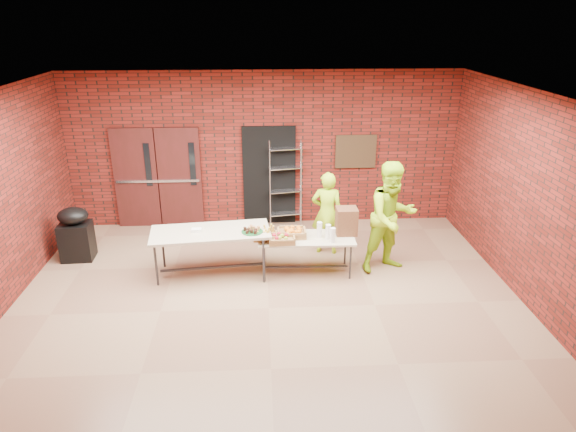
# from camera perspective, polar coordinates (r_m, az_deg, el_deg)

# --- Properties ---
(room) EXTENTS (8.08, 7.08, 3.28)m
(room) POSITION_cam_1_polar(r_m,az_deg,el_deg) (7.32, -2.33, 0.47)
(room) COLOR #886249
(room) RESTS_ON ground
(double_doors) EXTENTS (1.78, 0.12, 2.10)m
(double_doors) POSITION_cam_1_polar(r_m,az_deg,el_deg) (10.95, -14.22, 4.13)
(double_doors) COLOR #401212
(double_doors) RESTS_ON room
(dark_doorway) EXTENTS (1.10, 0.06, 2.10)m
(dark_doorway) POSITION_cam_1_polar(r_m,az_deg,el_deg) (10.77, -2.09, 4.48)
(dark_doorway) COLOR black
(dark_doorway) RESTS_ON room
(bronze_plaque) EXTENTS (0.85, 0.04, 0.70)m
(bronze_plaque) POSITION_cam_1_polar(r_m,az_deg,el_deg) (10.80, 7.53, 7.12)
(bronze_plaque) COLOR #392816
(bronze_plaque) RESTS_ON room
(wire_rack) EXTENTS (0.69, 0.33, 1.82)m
(wire_rack) POSITION_cam_1_polar(r_m,az_deg,el_deg) (10.69, -0.28, 3.56)
(wire_rack) COLOR #B6B6BD
(wire_rack) RESTS_ON room
(table_left) EXTENTS (2.07, 1.03, 0.82)m
(table_left) POSITION_cam_1_polar(r_m,az_deg,el_deg) (8.76, -8.60, -2.07)
(table_left) COLOR tan
(table_left) RESTS_ON room
(table_right) EXTENTS (1.65, 0.72, 0.67)m
(table_right) POSITION_cam_1_polar(r_m,az_deg,el_deg) (8.78, 2.05, -2.71)
(table_right) COLOR tan
(table_right) RESTS_ON room
(basket_bananas) EXTENTS (0.40, 0.31, 0.13)m
(basket_bananas) POSITION_cam_1_polar(r_m,az_deg,el_deg) (8.69, -2.53, -2.20)
(basket_bananas) COLOR #A57242
(basket_bananas) RESTS_ON table_right
(basket_oranges) EXTENTS (0.48, 0.37, 0.15)m
(basket_oranges) POSITION_cam_1_polar(r_m,az_deg,el_deg) (8.78, 0.41, -1.85)
(basket_oranges) COLOR #A57242
(basket_oranges) RESTS_ON table_right
(basket_apples) EXTENTS (0.43, 0.34, 0.14)m
(basket_apples) POSITION_cam_1_polar(r_m,az_deg,el_deg) (8.56, -0.68, -2.54)
(basket_apples) COLOR #A57242
(basket_apples) RESTS_ON table_right
(muffin_tray) EXTENTS (0.36, 0.36, 0.09)m
(muffin_tray) POSITION_cam_1_polar(r_m,az_deg,el_deg) (8.60, -4.00, -1.54)
(muffin_tray) COLOR #155122
(muffin_tray) RESTS_ON table_left
(napkin_box) EXTENTS (0.16, 0.11, 0.05)m
(napkin_box) POSITION_cam_1_polar(r_m,az_deg,el_deg) (8.73, -10.15, -1.56)
(napkin_box) COLOR white
(napkin_box) RESTS_ON table_left
(coffee_dispenser) EXTENTS (0.36, 0.32, 0.47)m
(coffee_dispenser) POSITION_cam_1_polar(r_m,az_deg,el_deg) (8.86, 6.51, -0.56)
(coffee_dispenser) COLOR brown
(coffee_dispenser) RESTS_ON table_right
(cup_stack_front) EXTENTS (0.09, 0.09, 0.26)m
(cup_stack_front) POSITION_cam_1_polar(r_m,az_deg,el_deg) (8.66, 4.48, -1.78)
(cup_stack_front) COLOR white
(cup_stack_front) RESTS_ON table_right
(cup_stack_mid) EXTENTS (0.09, 0.09, 0.26)m
(cup_stack_mid) POSITION_cam_1_polar(r_m,az_deg,el_deg) (8.55, 4.99, -2.14)
(cup_stack_mid) COLOR white
(cup_stack_mid) RESTS_ON table_right
(cup_stack_back) EXTENTS (0.09, 0.09, 0.27)m
(cup_stack_back) POSITION_cam_1_polar(r_m,az_deg,el_deg) (8.74, 3.52, -1.50)
(cup_stack_back) COLOR white
(cup_stack_back) RESTS_ON table_right
(covered_grill) EXTENTS (0.57, 0.48, 1.00)m
(covered_grill) POSITION_cam_1_polar(r_m,az_deg,el_deg) (10.09, -22.52, -1.81)
(covered_grill) COLOR black
(covered_grill) RESTS_ON room
(volunteer_woman) EXTENTS (0.64, 0.48, 1.58)m
(volunteer_woman) POSITION_cam_1_polar(r_m,az_deg,el_deg) (9.50, 4.34, 0.33)
(volunteer_woman) COLOR #A7DA18
(volunteer_woman) RESTS_ON room
(volunteer_man) EXTENTS (1.15, 1.02, 1.96)m
(volunteer_man) POSITION_cam_1_polar(r_m,az_deg,el_deg) (8.95, 11.44, -0.14)
(volunteer_man) COLOR #A7DA18
(volunteer_man) RESTS_ON room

